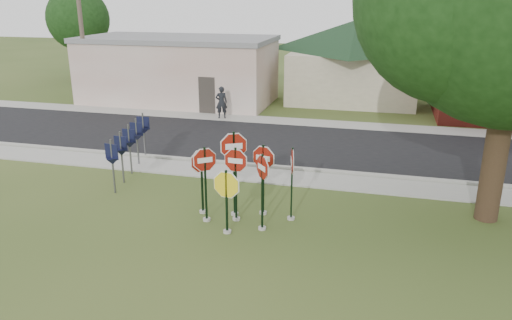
% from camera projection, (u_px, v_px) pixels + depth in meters
% --- Properties ---
extents(ground, '(120.00, 120.00, 0.00)m').
position_uv_depth(ground, '(227.00, 241.00, 14.41)').
color(ground, '#344A1C').
rests_on(ground, ground).
extents(sidewalk_near, '(60.00, 1.60, 0.06)m').
position_uv_depth(sidewalk_near, '(270.00, 176.00, 19.45)').
color(sidewalk_near, '#97978F').
rests_on(sidewalk_near, ground).
extents(road, '(60.00, 7.00, 0.04)m').
position_uv_depth(road, '(291.00, 144.00, 23.59)').
color(road, black).
rests_on(road, ground).
extents(sidewalk_far, '(60.00, 1.60, 0.06)m').
position_uv_depth(sidewalk_far, '(306.00, 123.00, 27.53)').
color(sidewalk_far, '#97978F').
rests_on(sidewalk_far, ground).
extents(curb, '(60.00, 0.20, 0.14)m').
position_uv_depth(curb, '(275.00, 167.00, 20.36)').
color(curb, '#97978F').
rests_on(curb, ground).
extents(stop_sign_center, '(1.01, 0.24, 2.48)m').
position_uv_depth(stop_sign_center, '(236.00, 175.00, 15.27)').
color(stop_sign_center, '#A4A099').
rests_on(stop_sign_center, ground).
extents(stop_sign_yellow, '(1.13, 0.24, 2.10)m').
position_uv_depth(stop_sign_yellow, '(226.00, 194.00, 14.52)').
color(stop_sign_yellow, '#A4A099').
rests_on(stop_sign_yellow, ground).
extents(stop_sign_left, '(0.82, 0.62, 2.52)m').
position_uv_depth(stop_sign_left, '(205.00, 174.00, 15.22)').
color(stop_sign_left, '#A4A099').
rests_on(stop_sign_left, ground).
extents(stop_sign_right, '(0.67, 0.79, 2.50)m').
position_uv_depth(stop_sign_right, '(262.00, 182.00, 14.63)').
color(stop_sign_right, '#A4A099').
rests_on(stop_sign_right, ground).
extents(stop_sign_back_right, '(1.03, 0.28, 2.44)m').
position_uv_depth(stop_sign_back_right, '(263.00, 170.00, 15.71)').
color(stop_sign_back_right, '#A4A099').
rests_on(stop_sign_back_right, ground).
extents(stop_sign_back_left, '(1.03, 0.57, 2.90)m').
position_uv_depth(stop_sign_back_left, '(234.00, 160.00, 15.53)').
color(stop_sign_back_left, '#A4A099').
rests_on(stop_sign_back_left, ground).
extents(stop_sign_far_right, '(0.28, 1.06, 2.49)m').
position_uv_depth(stop_sign_far_right, '(292.00, 174.00, 15.31)').
color(stop_sign_far_right, '#A4A099').
rests_on(stop_sign_far_right, ground).
extents(stop_sign_far_left, '(0.69, 0.79, 2.30)m').
position_uv_depth(stop_sign_far_left, '(202.00, 173.00, 15.84)').
color(stop_sign_far_left, '#A4A099').
rests_on(stop_sign_far_left, ground).
extents(route_sign_row, '(1.43, 4.63, 2.00)m').
position_uv_depth(route_sign_row, '(130.00, 144.00, 19.44)').
color(route_sign_row, '#59595E').
rests_on(route_sign_row, ground).
extents(building_stucco, '(12.20, 6.20, 4.20)m').
position_uv_depth(building_stucco, '(179.00, 69.00, 32.40)').
color(building_stucco, silver).
rests_on(building_stucco, ground).
extents(building_house, '(11.60, 11.60, 6.20)m').
position_uv_depth(building_house, '(356.00, 44.00, 32.98)').
color(building_house, beige).
rests_on(building_house, ground).
extents(utility_pole_near, '(2.20, 0.26, 9.50)m').
position_uv_depth(utility_pole_near, '(81.00, 25.00, 30.13)').
color(utility_pole_near, brown).
rests_on(utility_pole_near, ground).
extents(bg_tree_left, '(4.90, 4.90, 7.35)m').
position_uv_depth(bg_tree_left, '(78.00, 19.00, 39.66)').
color(bg_tree_left, '#312115').
rests_on(bg_tree_left, ground).
extents(pedestrian, '(0.78, 0.65, 1.81)m').
position_uv_depth(pedestrian, '(221.00, 102.00, 28.15)').
color(pedestrian, black).
rests_on(pedestrian, sidewalk_far).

